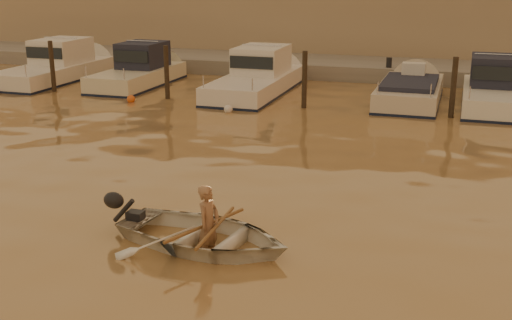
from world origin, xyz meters
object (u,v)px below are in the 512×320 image
(moored_boat_2, at_px, (256,77))
(waterfront_building, at_px, (368,14))
(moored_boat_0, at_px, (54,66))
(moored_boat_4, at_px, (493,90))
(moored_boat_3, at_px, (410,96))
(person, at_px, (208,225))
(dinghy, at_px, (204,235))
(moored_boat_1, at_px, (137,71))

(moored_boat_2, bearing_deg, waterfront_building, 76.31)
(moored_boat_0, bearing_deg, moored_boat_4, 0.00)
(moored_boat_3, distance_m, waterfront_building, 11.68)
(person, height_order, moored_boat_4, moored_boat_4)
(dinghy, distance_m, waterfront_building, 25.32)
(moored_boat_2, bearing_deg, person, -75.34)
(moored_boat_0, relative_size, moored_boat_1, 1.18)
(dinghy, bearing_deg, moored_boat_1, 40.34)
(moored_boat_0, relative_size, moored_boat_3, 1.19)
(person, bearing_deg, moored_boat_0, 50.90)
(person, bearing_deg, moored_boat_3, -0.46)
(moored_boat_2, relative_size, waterfront_building, 0.16)
(dinghy, xyz_separation_m, waterfront_building, (-0.94, 25.21, 2.18))
(dinghy, bearing_deg, waterfront_building, 10.55)
(moored_boat_3, bearing_deg, moored_boat_2, 180.00)
(person, xyz_separation_m, moored_boat_0, (-13.03, 14.22, 0.20))
(moored_boat_0, distance_m, waterfront_building, 16.37)
(moored_boat_0, distance_m, moored_boat_3, 15.25)
(person, xyz_separation_m, moored_boat_1, (-8.95, 14.22, 0.20))
(dinghy, distance_m, moored_boat_3, 14.39)
(moored_boat_4, height_order, waterfront_building, waterfront_building)
(person, relative_size, moored_boat_0, 0.20)
(dinghy, height_order, waterfront_building, waterfront_building)
(person, xyz_separation_m, moored_boat_4, (5.07, 14.22, 0.20))
(dinghy, xyz_separation_m, moored_boat_2, (-3.62, 14.21, 0.41))
(person, distance_m, moored_boat_1, 16.81)
(moored_boat_0, distance_m, moored_boat_2, 9.31)
(moored_boat_0, bearing_deg, moored_boat_2, 0.00)
(moored_boat_1, xyz_separation_m, moored_boat_2, (5.23, 0.00, 0.00))
(moored_boat_1, height_order, waterfront_building, waterfront_building)
(person, distance_m, moored_boat_0, 19.29)
(moored_boat_3, bearing_deg, moored_boat_4, 0.00)
(person, relative_size, waterfront_building, 0.03)
(moored_boat_1, height_order, moored_boat_2, same)
(moored_boat_4, bearing_deg, moored_boat_3, 180.00)
(moored_boat_3, height_order, moored_boat_4, moored_boat_4)
(dinghy, distance_m, person, 0.24)
(person, bearing_deg, dinghy, 90.00)
(moored_boat_2, bearing_deg, moored_boat_0, 180.00)
(moored_boat_4, distance_m, waterfront_building, 12.71)
(dinghy, xyz_separation_m, moored_boat_1, (-8.85, 14.21, 0.41))
(person, height_order, moored_boat_1, moored_boat_1)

